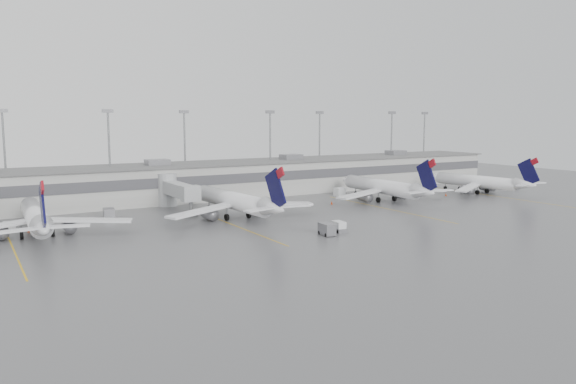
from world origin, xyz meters
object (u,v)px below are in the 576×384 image
jet_far_right (481,181)px  jet_far_left (36,217)px  jet_mid_left (236,201)px  jet_mid_right (385,187)px  baggage_tug (339,228)px

jet_far_right → jet_far_left: bearing=172.3°
jet_mid_left → jet_far_right: 67.45m
jet_mid_right → jet_far_left: bearing=-176.5°
jet_far_right → baggage_tug: jet_far_right is taller
jet_far_left → baggage_tug: size_ratio=11.19×
jet_far_left → jet_far_right: (101.58, 0.19, -0.22)m
jet_mid_left → jet_mid_right: jet_mid_left is taller
baggage_tug → jet_far_right: bearing=24.1°
jet_far_left → jet_far_right: size_ratio=1.08×
jet_far_right → baggage_tug: bearing=-168.1°
jet_mid_right → jet_far_right: 29.22m
baggage_tug → jet_far_left: bearing=158.9°
jet_mid_right → baggage_tug: size_ratio=11.37×
baggage_tug → jet_mid_right: bearing=42.4°
jet_mid_right → jet_mid_left: bearing=-173.6°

